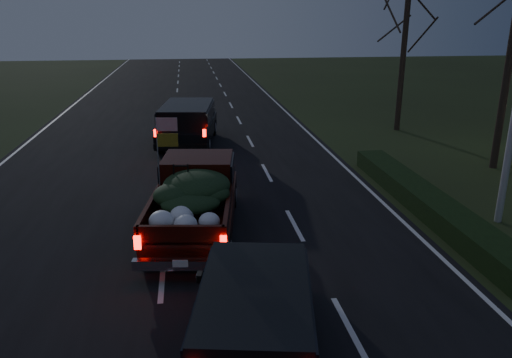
{
  "coord_description": "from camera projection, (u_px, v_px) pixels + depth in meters",
  "views": [
    {
      "loc": [
        0.73,
        -10.24,
        5.68
      ],
      "look_at": [
        2.55,
        2.93,
        1.3
      ],
      "focal_mm": 35.0,
      "sensor_mm": 36.0,
      "label": 1
    }
  ],
  "objects": [
    {
      "name": "rear_suv",
      "position": [
        255.0,
        316.0,
        8.23
      ],
      "size": [
        2.61,
        4.67,
        1.27
      ],
      "rotation": [
        0.0,
        0.0,
        -0.18
      ],
      "color": "black",
      "rests_on": "ground"
    },
    {
      "name": "pickup_truck",
      "position": [
        195.0,
        195.0,
        13.47
      ],
      "size": [
        2.75,
        5.62,
        2.83
      ],
      "rotation": [
        0.0,
        0.0,
        -0.13
      ],
      "color": "black",
      "rests_on": "ground"
    },
    {
      "name": "hedge_row",
      "position": [
        427.0,
        202.0,
        15.07
      ],
      "size": [
        1.0,
        10.0,
        0.6
      ],
      "primitive_type": "cube",
      "color": "black",
      "rests_on": "ground"
    },
    {
      "name": "lead_suv",
      "position": [
        188.0,
        120.0,
        22.66
      ],
      "size": [
        2.91,
        5.56,
        1.53
      ],
      "rotation": [
        0.0,
        0.0,
        -0.13
      ],
      "color": "black",
      "rests_on": "ground"
    },
    {
      "name": "road_asphalt",
      "position": [
        162.0,
        278.0,
        11.31
      ],
      "size": [
        14.0,
        120.0,
        0.02
      ],
      "primitive_type": "cube",
      "color": "black",
      "rests_on": "ground"
    },
    {
      "name": "bare_tree_far",
      "position": [
        406.0,
        25.0,
        24.36
      ],
      "size": [
        3.6,
        3.6,
        7.0
      ],
      "color": "black",
      "rests_on": "ground"
    },
    {
      "name": "ground",
      "position": [
        162.0,
        278.0,
        11.32
      ],
      "size": [
        120.0,
        120.0,
        0.0
      ],
      "primitive_type": "plane",
      "color": "black",
      "rests_on": "ground"
    }
  ]
}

